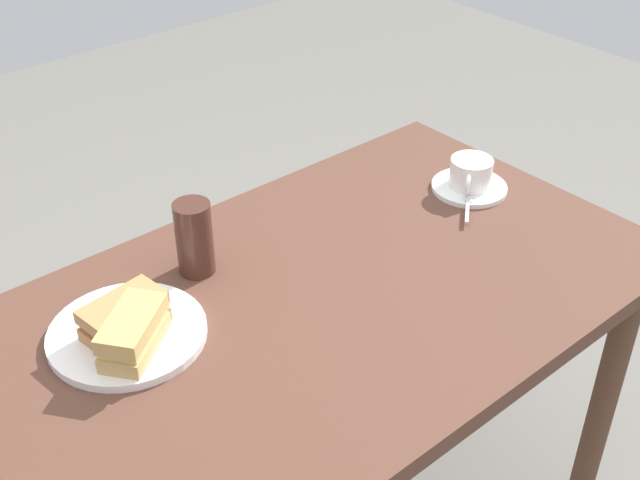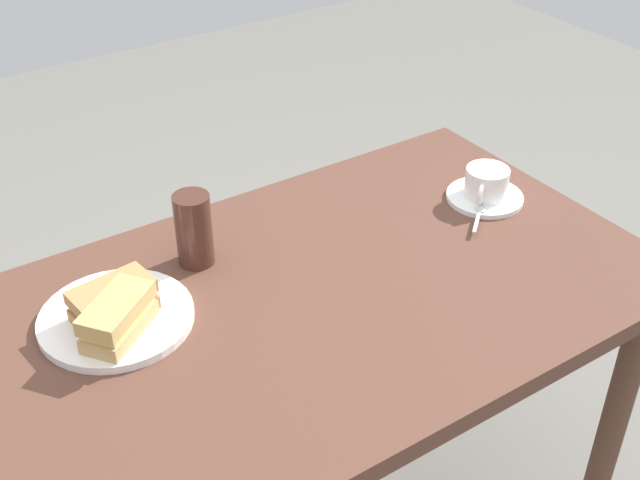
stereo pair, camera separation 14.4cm
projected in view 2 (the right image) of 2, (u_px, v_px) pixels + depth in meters
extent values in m
cube|color=brown|center=(320.00, 299.00, 1.38)|extent=(1.15, 0.70, 0.03)
cylinder|color=#523426|center=(429.00, 283.00, 2.02)|extent=(0.05, 0.05, 0.69)
cylinder|color=#523426|center=(12.00, 465.00, 1.55)|extent=(0.05, 0.05, 0.69)
cylinder|color=#523426|center=(612.00, 427.00, 1.63)|extent=(0.05, 0.05, 0.69)
cylinder|color=white|center=(116.00, 318.00, 1.31)|extent=(0.25, 0.25, 0.01)
cube|color=#BC7D47|center=(114.00, 309.00, 1.30)|extent=(0.14, 0.08, 0.02)
cube|color=#AD6351|center=(113.00, 300.00, 1.29)|extent=(0.12, 0.08, 0.01)
cube|color=#BC834C|center=(111.00, 292.00, 1.28)|extent=(0.14, 0.08, 0.02)
cube|color=tan|center=(120.00, 326.00, 1.26)|extent=(0.14, 0.13, 0.03)
cube|color=#E3CD73|center=(118.00, 317.00, 1.25)|extent=(0.13, 0.12, 0.01)
cube|color=tan|center=(116.00, 308.00, 1.24)|extent=(0.14, 0.13, 0.03)
cylinder|color=white|center=(485.00, 197.00, 1.61)|extent=(0.15, 0.15, 0.01)
cylinder|color=white|center=(487.00, 182.00, 1.60)|extent=(0.08, 0.08, 0.06)
cylinder|color=#B56E41|center=(488.00, 171.00, 1.58)|extent=(0.07, 0.07, 0.01)
torus|color=white|center=(481.00, 194.00, 1.56)|extent=(0.04, 0.03, 0.04)
cube|color=silver|center=(478.00, 222.00, 1.53)|extent=(0.06, 0.05, 0.00)
ellipsoid|color=silver|center=(481.00, 209.00, 1.56)|extent=(0.03, 0.03, 0.01)
cylinder|color=#47271E|center=(194.00, 229.00, 1.41)|extent=(0.06, 0.06, 0.13)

